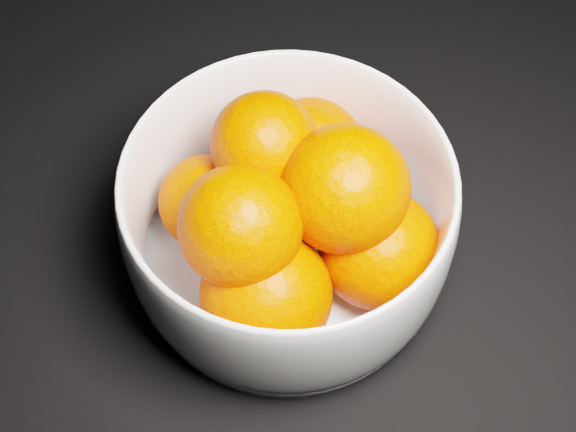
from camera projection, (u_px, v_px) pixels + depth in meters
name	position (u px, v px, depth m)	size (l,w,h in m)	color
bowl	(288.00, 220.00, 0.62)	(0.25, 0.25, 0.12)	silver
orange_pile	(295.00, 214.00, 0.60)	(0.19, 0.20, 0.15)	#F04000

